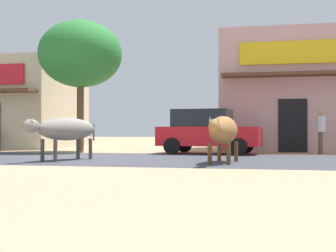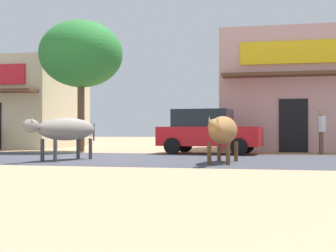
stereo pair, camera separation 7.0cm
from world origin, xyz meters
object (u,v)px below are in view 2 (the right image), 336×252
object	(u,v)px
roadside_tree	(81,54)
cow_far_dark	(223,130)
cow_near_brown	(66,129)
pedestrian_by_shop	(321,128)
parked_hatchback_car	(208,131)

from	to	relation	value
roadside_tree	cow_far_dark	world-z (taller)	roadside_tree
cow_near_brown	pedestrian_by_shop	world-z (taller)	pedestrian_by_shop
roadside_tree	pedestrian_by_shop	world-z (taller)	roadside_tree
cow_near_brown	pedestrian_by_shop	bearing A→B (deg)	32.97
parked_hatchback_car	cow_far_dark	xyz separation A→B (m)	(0.95, -4.65, 0.03)
roadside_tree	pedestrian_by_shop	xyz separation A→B (m)	(9.35, -0.20, -3.02)
parked_hatchback_car	cow_near_brown	size ratio (longest dim) A/B	1.39
roadside_tree	cow_far_dark	bearing A→B (deg)	-40.85
roadside_tree	cow_far_dark	distance (m)	8.80
roadside_tree	parked_hatchback_car	distance (m)	6.18
cow_far_dark	pedestrian_by_shop	world-z (taller)	pedestrian_by_shop
parked_hatchback_car	pedestrian_by_shop	distance (m)	4.11
cow_far_dark	pedestrian_by_shop	bearing A→B (deg)	59.02
cow_far_dark	pedestrian_by_shop	size ratio (longest dim) A/B	1.69
roadside_tree	pedestrian_by_shop	size ratio (longest dim) A/B	3.31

